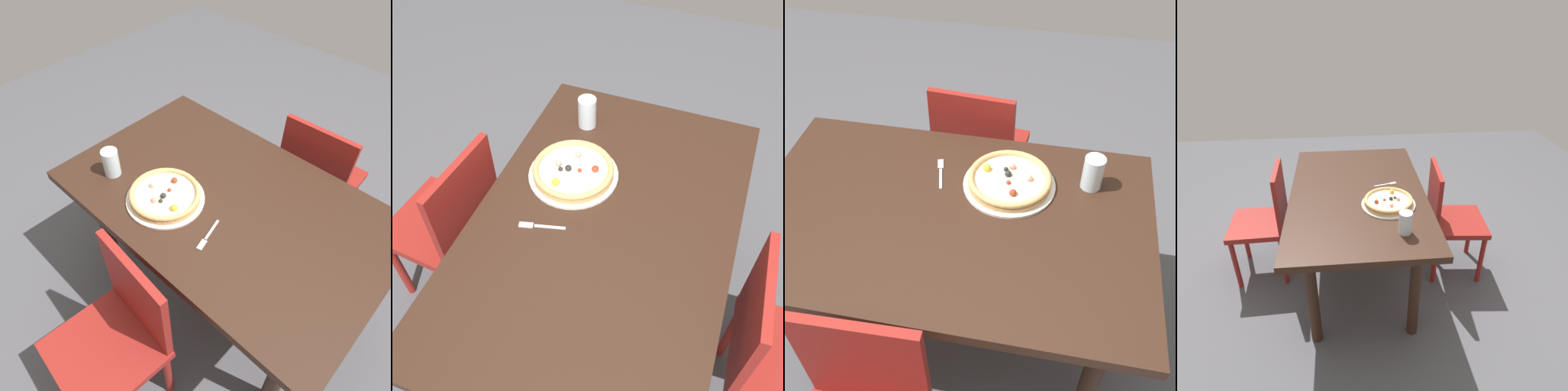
# 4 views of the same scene
# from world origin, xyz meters

# --- Properties ---
(ground_plane) EXTENTS (6.00, 6.00, 0.00)m
(ground_plane) POSITION_xyz_m (0.00, 0.00, 0.00)
(ground_plane) COLOR #4C4C51
(dining_table) EXTENTS (1.43, 0.91, 0.74)m
(dining_table) POSITION_xyz_m (0.00, 0.00, 0.65)
(dining_table) COLOR #331E14
(dining_table) RESTS_ON ground
(chair_near) EXTENTS (0.41, 0.41, 0.87)m
(chair_near) POSITION_xyz_m (-0.12, -0.67, 0.48)
(chair_near) COLOR maroon
(chair_near) RESTS_ON ground
(chair_far) EXTENTS (0.43, 0.43, 0.87)m
(chair_far) POSITION_xyz_m (-0.02, 0.67, 0.48)
(chair_far) COLOR maroon
(chair_far) RESTS_ON ground
(plate) EXTENTS (0.34, 0.34, 0.01)m
(plate) POSITION_xyz_m (0.18, 0.19, 0.75)
(plate) COLOR silver
(plate) RESTS_ON dining_table
(pizza) EXTENTS (0.31, 0.31, 0.05)m
(pizza) POSITION_xyz_m (0.18, 0.19, 0.77)
(pizza) COLOR tan
(pizza) RESTS_ON plate
(fork) EXTENTS (0.06, 0.16, 0.00)m
(fork) POSITION_xyz_m (-0.09, 0.21, 0.74)
(fork) COLOR silver
(fork) RESTS_ON dining_table
(drinking_glass) EXTENTS (0.08, 0.08, 0.13)m
(drinking_glass) POSITION_xyz_m (0.48, 0.24, 0.81)
(drinking_glass) COLOR silver
(drinking_glass) RESTS_ON dining_table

